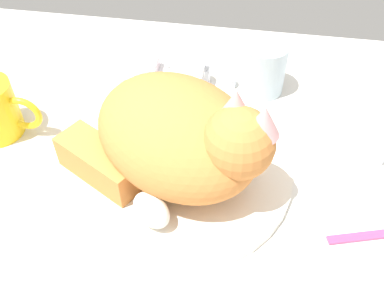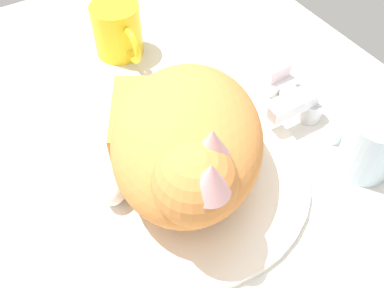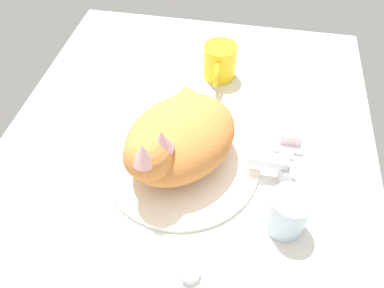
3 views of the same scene
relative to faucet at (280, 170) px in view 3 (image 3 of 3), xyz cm
name	(u,v)px [view 3 (image 3 of 3)]	position (x,y,z in cm)	size (l,w,h in cm)	color
ground_plane	(182,166)	(0.00, -20.40, -3.84)	(110.00, 82.50, 3.00)	silver
sink_basin	(181,161)	(0.00, -20.40, -1.76)	(32.92, 32.92, 1.17)	white
faucet	(280,170)	(0.00, 0.00, 0.00)	(12.90, 9.76, 5.48)	silver
cat	(176,139)	(0.67, -21.19, 5.75)	(32.45, 29.18, 16.21)	#D17F3D
coffee_mug	(220,62)	(-29.70, -16.45, 2.16)	(12.52, 8.30, 9.02)	yellow
rinse_cup	(288,213)	(11.00, 1.17, 2.14)	(7.33, 7.33, 8.98)	silver
soap_dish	(288,136)	(-10.97, 1.71, -1.74)	(9.00, 6.40, 1.20)	white
soap_bar	(290,131)	(-10.97, 1.71, 0.13)	(6.25, 4.11, 2.55)	silver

